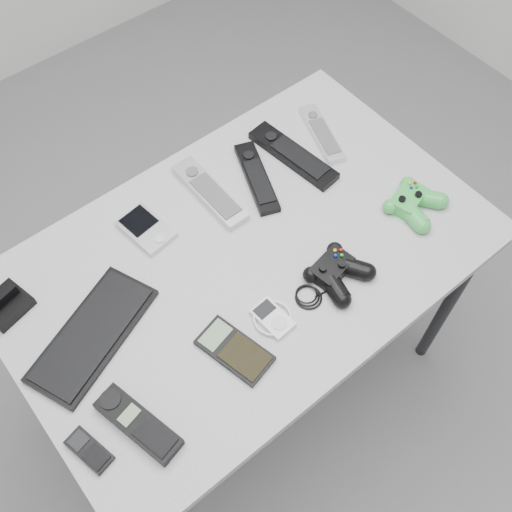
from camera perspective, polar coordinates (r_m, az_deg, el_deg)
floor at (r=1.98m, az=-0.62°, el=-10.52°), size 3.50×3.50×0.00m
desk at (r=1.38m, az=-0.88°, el=-1.27°), size 1.07×0.69×0.72m
pda_keyboard at (r=1.27m, az=-15.30°, el=-7.21°), size 0.32×0.23×0.02m
dock_bracket at (r=1.35m, az=-22.87°, el=-4.10°), size 0.11×0.10×0.05m
pda at (r=1.38m, az=-10.42°, el=2.57°), size 0.10×0.13×0.02m
remote_silver_a at (r=1.42m, az=-4.44°, el=6.09°), size 0.06×0.23×0.03m
remote_black_a at (r=1.44m, az=0.07°, el=7.52°), size 0.13×0.22×0.02m
remote_black_b at (r=1.49m, az=3.55°, el=9.60°), size 0.09×0.26×0.02m
remote_silver_b at (r=1.55m, az=6.27°, el=11.55°), size 0.11×0.20×0.02m
mobile_phone at (r=1.19m, az=-15.61°, el=-17.38°), size 0.06×0.10×0.02m
cordless_handset at (r=1.18m, az=-11.16°, el=-15.39°), size 0.10×0.19×0.03m
calculator at (r=1.21m, az=-2.06°, el=-8.95°), size 0.11×0.17×0.02m
mp3_player at (r=1.24m, az=1.59°, el=-5.94°), size 0.09×0.09×0.02m
controller_black at (r=1.29m, az=7.67°, el=-1.41°), size 0.24×0.17×0.04m
controller_green at (r=1.43m, az=14.73°, el=5.05°), size 0.15×0.16×0.04m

